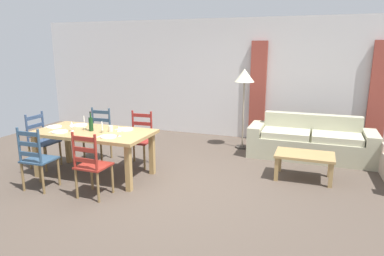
# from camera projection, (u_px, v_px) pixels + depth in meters

# --- Properties ---
(ground_plane) EXTENTS (9.60, 9.60, 0.02)m
(ground_plane) POSITION_uv_depth(u_px,v_px,m) (166.00, 185.00, 5.35)
(ground_plane) COLOR #4B3F36
(wall_far) EXTENTS (9.60, 0.16, 2.70)m
(wall_far) POSITION_uv_depth(u_px,v_px,m) (223.00, 78.00, 8.05)
(wall_far) COLOR silver
(wall_far) RESTS_ON ground_plane
(curtain_panel_left) EXTENTS (0.35, 0.08, 2.20)m
(curtain_panel_left) POSITION_uv_depth(u_px,v_px,m) (258.00, 91.00, 7.70)
(curtain_panel_left) COLOR brown
(curtain_panel_left) RESTS_ON ground_plane
(curtain_panel_right) EXTENTS (0.35, 0.08, 2.20)m
(curtain_panel_right) POSITION_uv_depth(u_px,v_px,m) (378.00, 97.00, 6.89)
(curtain_panel_right) COLOR brown
(curtain_panel_right) RESTS_ON ground_plane
(dining_table) EXTENTS (1.90, 0.96, 0.75)m
(dining_table) POSITION_uv_depth(u_px,v_px,m) (94.00, 136.00, 5.57)
(dining_table) COLOR #A17F4B
(dining_table) RESTS_ON ground_plane
(dining_chair_near_left) EXTENTS (0.43, 0.41, 0.96)m
(dining_chair_near_left) POSITION_uv_depth(u_px,v_px,m) (37.00, 159.00, 5.04)
(dining_chair_near_left) COLOR #2B455E
(dining_chair_near_left) RESTS_ON ground_plane
(dining_chair_near_right) EXTENTS (0.43, 0.41, 0.96)m
(dining_chair_near_right) POSITION_uv_depth(u_px,v_px,m) (91.00, 165.00, 4.78)
(dining_chair_near_right) COLOR maroon
(dining_chair_near_right) RESTS_ON ground_plane
(dining_chair_far_left) EXTENTS (0.44, 0.42, 0.96)m
(dining_chair_far_left) POSITION_uv_depth(u_px,v_px,m) (99.00, 134.00, 6.44)
(dining_chair_far_left) COLOR #2E4558
(dining_chair_far_left) RESTS_ON ground_plane
(dining_chair_far_right) EXTENTS (0.45, 0.43, 0.96)m
(dining_chair_far_right) POSITION_uv_depth(u_px,v_px,m) (140.00, 139.00, 6.13)
(dining_chair_far_right) COLOR maroon
(dining_chair_far_right) RESTS_ON ground_plane
(dining_chair_head_west) EXTENTS (0.41, 0.43, 0.96)m
(dining_chair_head_west) POSITION_uv_depth(u_px,v_px,m) (42.00, 140.00, 6.02)
(dining_chair_head_west) COLOR navy
(dining_chair_head_west) RESTS_ON ground_plane
(dinner_plate_near_left) EXTENTS (0.24, 0.24, 0.02)m
(dinner_plate_near_left) POSITION_uv_depth(u_px,v_px,m) (60.00, 132.00, 5.47)
(dinner_plate_near_left) COLOR white
(dinner_plate_near_left) RESTS_ON dining_table
(fork_near_left) EXTENTS (0.02, 0.17, 0.01)m
(fork_near_left) POSITION_uv_depth(u_px,v_px,m) (52.00, 131.00, 5.52)
(fork_near_left) COLOR silver
(fork_near_left) RESTS_ON dining_table
(dinner_plate_near_right) EXTENTS (0.24, 0.24, 0.02)m
(dinner_plate_near_right) POSITION_uv_depth(u_px,v_px,m) (108.00, 137.00, 5.17)
(dinner_plate_near_right) COLOR white
(dinner_plate_near_right) RESTS_ON dining_table
(fork_near_right) EXTENTS (0.03, 0.17, 0.01)m
(fork_near_right) POSITION_uv_depth(u_px,v_px,m) (100.00, 136.00, 5.22)
(fork_near_right) COLOR silver
(fork_near_right) RESTS_ON dining_table
(dinner_plate_far_left) EXTENTS (0.24, 0.24, 0.02)m
(dinner_plate_far_left) POSITION_uv_depth(u_px,v_px,m) (80.00, 125.00, 5.93)
(dinner_plate_far_left) COLOR white
(dinner_plate_far_left) RESTS_ON dining_table
(fork_far_left) EXTENTS (0.03, 0.17, 0.01)m
(fork_far_left) POSITION_uv_depth(u_px,v_px,m) (73.00, 125.00, 5.98)
(fork_far_left) COLOR silver
(fork_far_left) RESTS_ON dining_table
(dinner_plate_far_right) EXTENTS (0.24, 0.24, 0.02)m
(dinner_plate_far_right) POSITION_uv_depth(u_px,v_px,m) (126.00, 129.00, 5.63)
(dinner_plate_far_right) COLOR white
(dinner_plate_far_right) RESTS_ON dining_table
(fork_far_right) EXTENTS (0.03, 0.17, 0.01)m
(fork_far_right) POSITION_uv_depth(u_px,v_px,m) (118.00, 129.00, 5.68)
(fork_far_right) COLOR silver
(fork_far_right) RESTS_ON dining_table
(dinner_plate_head_west) EXTENTS (0.24, 0.24, 0.02)m
(dinner_plate_head_west) POSITION_uv_depth(u_px,v_px,m) (54.00, 127.00, 5.81)
(dinner_plate_head_west) COLOR white
(dinner_plate_head_west) RESTS_ON dining_table
(fork_head_west) EXTENTS (0.03, 0.17, 0.01)m
(fork_head_west) POSITION_uv_depth(u_px,v_px,m) (47.00, 126.00, 5.86)
(fork_head_west) COLOR silver
(fork_head_west) RESTS_ON dining_table
(wine_bottle) EXTENTS (0.07, 0.07, 0.32)m
(wine_bottle) POSITION_uv_depth(u_px,v_px,m) (91.00, 124.00, 5.54)
(wine_bottle) COLOR #143819
(wine_bottle) RESTS_ON dining_table
(wine_glass_near_left) EXTENTS (0.06, 0.06, 0.16)m
(wine_glass_near_left) POSITION_uv_depth(u_px,v_px,m) (72.00, 125.00, 5.51)
(wine_glass_near_left) COLOR white
(wine_glass_near_left) RESTS_ON dining_table
(wine_glass_near_right) EXTENTS (0.06, 0.06, 0.16)m
(wine_glass_near_right) POSITION_uv_depth(u_px,v_px,m) (119.00, 129.00, 5.20)
(wine_glass_near_right) COLOR white
(wine_glass_near_right) RESTS_ON dining_table
(coffee_cup_primary) EXTENTS (0.07, 0.07, 0.09)m
(coffee_cup_primary) POSITION_uv_depth(u_px,v_px,m) (111.00, 129.00, 5.52)
(coffee_cup_primary) COLOR beige
(coffee_cup_primary) RESTS_ON dining_table
(candle_tall) EXTENTS (0.05, 0.05, 0.23)m
(candle_tall) POSITION_uv_depth(u_px,v_px,m) (84.00, 126.00, 5.62)
(candle_tall) COLOR #998C66
(candle_tall) RESTS_ON dining_table
(candle_short) EXTENTS (0.05, 0.05, 0.18)m
(candle_short) POSITION_uv_depth(u_px,v_px,m) (102.00, 130.00, 5.44)
(candle_short) COLOR #998C66
(candle_short) RESTS_ON dining_table
(couch) EXTENTS (2.28, 0.81, 0.80)m
(couch) POSITION_uv_depth(u_px,v_px,m) (310.00, 142.00, 6.59)
(couch) COLOR #ABA98B
(couch) RESTS_ON ground_plane
(coffee_table) EXTENTS (0.90, 0.56, 0.42)m
(coffee_table) POSITION_uv_depth(u_px,v_px,m) (304.00, 158.00, 5.48)
(coffee_table) COLOR #A17F4B
(coffee_table) RESTS_ON ground_plane
(standing_lamp) EXTENTS (0.40, 0.40, 1.64)m
(standing_lamp) POSITION_uv_depth(u_px,v_px,m) (244.00, 80.00, 6.95)
(standing_lamp) COLOR #332D28
(standing_lamp) RESTS_ON ground_plane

